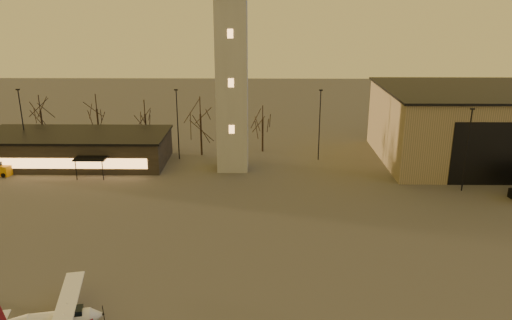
# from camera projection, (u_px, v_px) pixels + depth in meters

# --- Properties ---
(ground) EXTENTS (220.00, 220.00, 0.00)m
(ground) POSITION_uv_depth(u_px,v_px,m) (212.00, 291.00, 39.49)
(ground) COLOR #454240
(ground) RESTS_ON ground
(control_tower) EXTENTS (6.80, 6.80, 32.60)m
(control_tower) POSITION_uv_depth(u_px,v_px,m) (231.00, 46.00, 62.97)
(control_tower) COLOR #9B9993
(control_tower) RESTS_ON ground
(hangar) EXTENTS (30.60, 20.60, 10.30)m
(hangar) POSITION_uv_depth(u_px,v_px,m) (491.00, 125.00, 69.78)
(hangar) COLOR #937F60
(hangar) RESTS_ON ground
(terminal) EXTENTS (25.40, 12.20, 4.30)m
(terminal) POSITION_uv_depth(u_px,v_px,m) (76.00, 148.00, 69.49)
(terminal) COLOR black
(terminal) RESTS_ON ground
(light_poles) EXTENTS (58.50, 12.25, 10.14)m
(light_poles) POSITION_uv_depth(u_px,v_px,m) (237.00, 128.00, 67.29)
(light_poles) COLOR black
(light_poles) RESTS_ON ground
(tree_row) EXTENTS (37.20, 9.20, 8.80)m
(tree_row) POSITION_uv_depth(u_px,v_px,m) (145.00, 111.00, 75.05)
(tree_row) COLOR black
(tree_row) RESTS_ON ground
(service_cart) EXTENTS (3.24, 2.47, 1.86)m
(service_cart) POSITION_uv_depth(u_px,v_px,m) (1.00, 170.00, 65.32)
(service_cart) COLOR #C9870B
(service_cart) RESTS_ON ground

